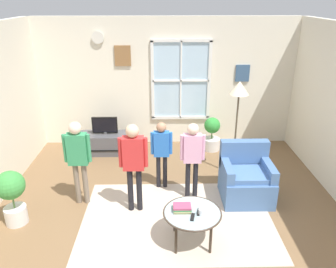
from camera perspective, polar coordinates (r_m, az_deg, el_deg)
ground_plane at (r=4.91m, az=0.30°, el=-14.97°), size 5.83×6.26×0.02m
back_wall at (r=6.98m, az=-0.20°, el=8.79°), size 5.23×0.17×2.62m
area_rug at (r=4.98m, az=1.57°, el=-14.19°), size 2.72×1.90×0.01m
tv_stand at (r=6.89m, az=-10.51°, el=-1.55°), size 1.06×0.46×0.41m
television at (r=6.74m, az=-10.75°, el=1.48°), size 0.50×0.08×0.35m
armchair at (r=5.41m, az=13.17°, el=-7.50°), size 0.76×0.74×0.87m
coffee_table at (r=4.35m, az=4.17°, el=-13.50°), size 0.75×0.75×0.46m
book_stack at (r=4.34m, az=2.43°, el=-12.47°), size 0.23×0.19×0.07m
cup at (r=4.27m, az=5.75°, el=-13.10°), size 0.08×0.08×0.08m
remote_near_books at (r=4.32m, az=5.32°, el=-13.12°), size 0.06×0.14×0.02m
remote_near_cup at (r=4.23m, az=4.23°, el=-13.96°), size 0.07×0.15×0.02m
person_green_shirt at (r=5.07m, az=-15.14°, el=-3.29°), size 0.40×0.18×1.33m
person_pink_shirt at (r=5.06m, az=4.18°, el=-3.18°), size 0.38×0.17×1.25m
person_red_shirt at (r=4.74m, az=-5.92°, el=-4.16°), size 0.41×0.19×1.37m
person_blue_shirt at (r=5.36m, az=-1.11°, el=-2.35°), size 0.35×0.16×1.15m
potted_plant_by_window at (r=6.92m, az=7.48°, el=-0.02°), size 0.36×0.36×0.70m
potted_plant_corner at (r=5.10m, az=-25.14°, el=-9.19°), size 0.40×0.40×0.81m
floor_lamp at (r=5.64m, az=11.96°, el=6.09°), size 0.32×0.32×1.70m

